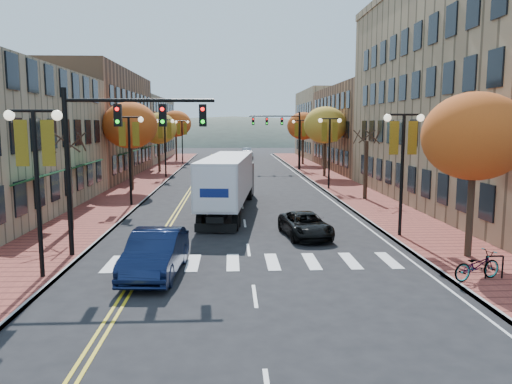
{
  "coord_description": "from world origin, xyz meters",
  "views": [
    {
      "loc": [
        -0.73,
        -17.6,
        5.55
      ],
      "look_at": [
        0.48,
        6.95,
        2.2
      ],
      "focal_mm": 35.0,
      "sensor_mm": 36.0,
      "label": 1
    }
  ],
  "objects": [
    {
      "name": "semi_truck",
      "position": [
        -0.86,
        13.97,
        2.11
      ],
      "size": [
        3.78,
        14.57,
        3.6
      ],
      "rotation": [
        0.0,
        0.0,
        -0.1
      ],
      "color": "black",
      "rests_on": "ground"
    },
    {
      "name": "tree_right_b",
      "position": [
        9.0,
        18.0,
        2.25
      ],
      "size": [
        0.28,
        0.28,
        4.2
      ],
      "color": "#382619",
      "rests_on": "sidewalk_right"
    },
    {
      "name": "building_left_mid",
      "position": [
        -17.0,
        36.0,
        5.5
      ],
      "size": [
        12.0,
        24.0,
        11.0
      ],
      "primitive_type": "cube",
      "color": "brown",
      "rests_on": "ground"
    },
    {
      "name": "traffic_mast_far",
      "position": [
        5.48,
        42.0,
        4.92
      ],
      "size": [
        6.1,
        0.34,
        7.0
      ],
      "color": "black",
      "rests_on": "ground"
    },
    {
      "name": "lamp_right_b",
      "position": [
        7.5,
        24.0,
        4.29
      ],
      "size": [
        1.96,
        0.36,
        6.05
      ],
      "color": "black",
      "rests_on": "ground"
    },
    {
      "name": "black_suv",
      "position": [
        2.91,
        6.46,
        0.61
      ],
      "size": [
        2.52,
        4.57,
        1.21
      ],
      "primitive_type": "imported",
      "rotation": [
        0.0,
        0.0,
        0.12
      ],
      "color": "black",
      "rests_on": "ground"
    },
    {
      "name": "lamp_left_a",
      "position": [
        -7.5,
        0.0,
        4.29
      ],
      "size": [
        1.96,
        0.36,
        6.05
      ],
      "color": "black",
      "rests_on": "ground"
    },
    {
      "name": "bicycle",
      "position": [
        7.8,
        -1.14,
        0.66
      ],
      "size": [
        2.06,
        1.25,
        1.02
      ],
      "primitive_type": "imported",
      "rotation": [
        0.0,
        0.0,
        1.89
      ],
      "color": "gray",
      "rests_on": "sidewalk_right"
    },
    {
      "name": "lamp_left_c",
      "position": [
        -7.5,
        34.0,
        4.29
      ],
      "size": [
        1.96,
        0.36,
        6.05
      ],
      "color": "black",
      "rests_on": "ground"
    },
    {
      "name": "lamp_right_c",
      "position": [
        7.5,
        42.0,
        4.29
      ],
      "size": [
        1.96,
        0.36,
        6.05
      ],
      "color": "black",
      "rests_on": "ground"
    },
    {
      "name": "tree_left_d",
      "position": [
        -9.0,
        58.0,
        5.6
      ],
      "size": [
        4.61,
        4.61,
        7.42
      ],
      "color": "#382619",
      "rests_on": "sidewalk_left"
    },
    {
      "name": "building_right_far",
      "position": [
        18.5,
        64.0,
        5.5
      ],
      "size": [
        15.0,
        20.0,
        11.0
      ],
      "primitive_type": "cube",
      "color": "#9E8966",
      "rests_on": "ground"
    },
    {
      "name": "car_far_oncoming",
      "position": [
        2.15,
        72.15,
        0.7
      ],
      "size": [
        2.0,
        4.42,
        1.41
      ],
      "primitive_type": "imported",
      "rotation": [
        0.0,
        0.0,
        3.02
      ],
      "color": "#ABABB3",
      "rests_on": "ground"
    },
    {
      "name": "car_far_white",
      "position": [
        -2.56,
        53.75,
        0.7
      ],
      "size": [
        2.2,
        4.31,
        1.41
      ],
      "primitive_type": "imported",
      "rotation": [
        0.0,
        0.0,
        0.13
      ],
      "color": "silver",
      "rests_on": "ground"
    },
    {
      "name": "car_far_silver",
      "position": [
        1.89,
        62.3,
        0.66
      ],
      "size": [
        1.98,
        4.59,
        1.32
      ],
      "primitive_type": "imported",
      "rotation": [
        0.0,
        0.0,
        -0.03
      ],
      "color": "#929299",
      "rests_on": "ground"
    },
    {
      "name": "lamp_left_b",
      "position": [
        -7.5,
        16.0,
        4.29
      ],
      "size": [
        1.96,
        0.36,
        6.05
      ],
      "color": "black",
      "rests_on": "ground"
    },
    {
      "name": "tree_right_a",
      "position": [
        9.0,
        2.0,
        5.05
      ],
      "size": [
        4.16,
        4.16,
        6.69
      ],
      "color": "#382619",
      "rests_on": "sidewalk_right"
    },
    {
      "name": "tree_left_c",
      "position": [
        -9.0,
        40.0,
        5.05
      ],
      "size": [
        4.16,
        4.16,
        6.69
      ],
      "color": "#382619",
      "rests_on": "sidewalk_left"
    },
    {
      "name": "ground",
      "position": [
        0.0,
        0.0,
        0.0
      ],
      "size": [
        200.0,
        200.0,
        0.0
      ],
      "primitive_type": "plane",
      "color": "black",
      "rests_on": "ground"
    },
    {
      "name": "traffic_mast_near",
      "position": [
        -5.48,
        3.0,
        4.92
      ],
      "size": [
        6.1,
        0.35,
        7.0
      ],
      "color": "black",
      "rests_on": "ground"
    },
    {
      "name": "tree_left_a",
      "position": [
        -9.0,
        8.0,
        2.25
      ],
      "size": [
        0.28,
        0.28,
        4.2
      ],
      "color": "#382619",
      "rests_on": "sidewalk_left"
    },
    {
      "name": "building_left_far",
      "position": [
        -17.0,
        61.0,
        4.75
      ],
      "size": [
        12.0,
        26.0,
        9.5
      ],
      "primitive_type": "cube",
      "color": "#9E8966",
      "rests_on": "ground"
    },
    {
      "name": "sidewalk_left",
      "position": [
        -9.0,
        32.5,
        0.07
      ],
      "size": [
        4.0,
        85.0,
        0.15
      ],
      "primitive_type": "cube",
      "color": "brown",
      "rests_on": "ground"
    },
    {
      "name": "sidewalk_right",
      "position": [
        9.0,
        32.5,
        0.07
      ],
      "size": [
        4.0,
        85.0,
        0.15
      ],
      "primitive_type": "cube",
      "color": "brown",
      "rests_on": "ground"
    },
    {
      "name": "building_right_mid",
      "position": [
        18.5,
        42.0,
        5.0
      ],
      "size": [
        15.0,
        24.0,
        10.0
      ],
      "primitive_type": "cube",
      "color": "brown",
      "rests_on": "ground"
    },
    {
      "name": "tree_left_b",
      "position": [
        -9.0,
        24.0,
        5.45
      ],
      "size": [
        4.48,
        4.48,
        7.21
      ],
      "color": "#382619",
      "rests_on": "sidewalk_left"
    },
    {
      "name": "tree_right_d",
      "position": [
        9.0,
        50.0,
        5.29
      ],
      "size": [
        4.35,
        4.35,
        7.0
      ],
      "color": "#382619",
      "rests_on": "sidewalk_right"
    },
    {
      "name": "lamp_left_d",
      "position": [
        -7.5,
        52.0,
        4.29
      ],
      "size": [
        1.96,
        0.36,
        6.05
      ],
      "color": "black",
      "rests_on": "ground"
    },
    {
      "name": "navy_sedan",
      "position": [
        -3.56,
        0.49,
        0.83
      ],
      "size": [
        2.06,
        5.12,
        1.65
      ],
      "primitive_type": "imported",
      "rotation": [
        0.0,
        0.0,
        -0.06
      ],
      "color": "#0D1634",
      "rests_on": "ground"
    },
    {
      "name": "tree_right_c",
      "position": [
        9.0,
        34.0,
        5.45
      ],
      "size": [
        4.48,
        4.48,
        7.21
      ],
      "color": "#382619",
      "rests_on": "sidewalk_right"
    },
    {
      "name": "lamp_right_a",
      "position": [
        7.5,
        6.0,
        4.29
      ],
      "size": [
        1.96,
        0.36,
        6.05
      ],
      "color": "black",
      "rests_on": "ground"
    }
  ]
}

